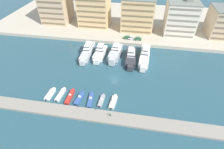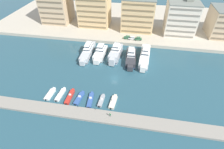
{
  "view_description": "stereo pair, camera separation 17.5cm",
  "coord_description": "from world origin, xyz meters",
  "px_view_note": "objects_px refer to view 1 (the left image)",
  "views": [
    {
      "loc": [
        8.72,
        -58.59,
        50.69
      ],
      "look_at": [
        -1.11,
        -0.71,
        2.5
      ],
      "focal_mm": 28.0,
      "sensor_mm": 36.0,
      "label": 1
    },
    {
      "loc": [
        8.9,
        -58.56,
        50.69
      ],
      "look_at": [
        -1.11,
        -0.71,
        2.5
      ],
      "focal_mm": 28.0,
      "sensor_mm": 36.0,
      "label": 2
    }
  ],
  "objects_px": {
    "yacht_white_center": "(145,56)",
    "car_white_left": "(132,38)",
    "yacht_charcoal_center_left": "(131,57)",
    "motorboat_blue_center": "(91,100)",
    "yacht_silver_far_left": "(88,51)",
    "motorboat_white_far_left": "(50,94)",
    "pedestrian_near_edge": "(110,115)",
    "yacht_silver_mid_left": "(115,53)",
    "motorboat_cream_mid_right": "(113,102)",
    "motorboat_blue_center_left": "(79,98)",
    "car_green_mid_left": "(138,38)",
    "yacht_white_left": "(100,53)",
    "motorboat_white_left": "(61,95)",
    "motorboat_red_mid_left": "(70,97)",
    "motorboat_grey_center_right": "(102,101)",
    "car_green_far_left": "(127,37)"
  },
  "relations": [
    {
      "from": "motorboat_white_left",
      "to": "motorboat_red_mid_left",
      "type": "relative_size",
      "value": 0.92
    },
    {
      "from": "yacht_silver_far_left",
      "to": "yacht_white_left",
      "type": "height_order",
      "value": "yacht_white_left"
    },
    {
      "from": "yacht_white_center",
      "to": "motorboat_white_left",
      "type": "bearing_deg",
      "value": -135.86
    },
    {
      "from": "yacht_charcoal_center_left",
      "to": "yacht_silver_far_left",
      "type": "bearing_deg",
      "value": 176.11
    },
    {
      "from": "motorboat_grey_center_right",
      "to": "car_white_left",
      "type": "height_order",
      "value": "car_white_left"
    },
    {
      "from": "motorboat_grey_center_right",
      "to": "motorboat_blue_center_left",
      "type": "bearing_deg",
      "value": -179.65
    },
    {
      "from": "yacht_charcoal_center_left",
      "to": "car_white_left",
      "type": "distance_m",
      "value": 18.73
    },
    {
      "from": "motorboat_blue_center",
      "to": "motorboat_cream_mid_right",
      "type": "bearing_deg",
      "value": 2.95
    },
    {
      "from": "motorboat_grey_center_right",
      "to": "car_green_far_left",
      "type": "distance_m",
      "value": 49.26
    },
    {
      "from": "car_white_left",
      "to": "yacht_white_center",
      "type": "bearing_deg",
      "value": -64.84
    },
    {
      "from": "motorboat_white_left",
      "to": "motorboat_cream_mid_right",
      "type": "height_order",
      "value": "motorboat_cream_mid_right"
    },
    {
      "from": "yacht_white_left",
      "to": "yacht_silver_mid_left",
      "type": "xyz_separation_m",
      "value": [
        7.98,
        0.19,
        0.48
      ]
    },
    {
      "from": "car_green_mid_left",
      "to": "pedestrian_near_edge",
      "type": "distance_m",
      "value": 55.83
    },
    {
      "from": "motorboat_cream_mid_right",
      "to": "car_white_left",
      "type": "relative_size",
      "value": 1.78
    },
    {
      "from": "car_white_left",
      "to": "car_green_far_left",
      "type": "bearing_deg",
      "value": 172.04
    },
    {
      "from": "yacht_charcoal_center_left",
      "to": "car_green_far_left",
      "type": "height_order",
      "value": "yacht_charcoal_center_left"
    },
    {
      "from": "yacht_silver_far_left",
      "to": "yacht_charcoal_center_left",
      "type": "distance_m",
      "value": 22.93
    },
    {
      "from": "motorboat_white_far_left",
      "to": "motorboat_white_left",
      "type": "relative_size",
      "value": 0.93
    },
    {
      "from": "motorboat_blue_center",
      "to": "motorboat_cream_mid_right",
      "type": "distance_m",
      "value": 8.86
    },
    {
      "from": "motorboat_red_mid_left",
      "to": "motorboat_grey_center_right",
      "type": "relative_size",
      "value": 1.25
    },
    {
      "from": "motorboat_blue_center_left",
      "to": "car_white_left",
      "type": "bearing_deg",
      "value": 71.41
    },
    {
      "from": "yacht_white_left",
      "to": "yacht_silver_mid_left",
      "type": "relative_size",
      "value": 0.95
    },
    {
      "from": "yacht_white_center",
      "to": "car_green_mid_left",
      "type": "height_order",
      "value": "yacht_white_center"
    },
    {
      "from": "yacht_charcoal_center_left",
      "to": "car_white_left",
      "type": "height_order",
      "value": "yacht_charcoal_center_left"
    },
    {
      "from": "yacht_white_left",
      "to": "yacht_silver_far_left",
      "type": "bearing_deg",
      "value": 176.7
    },
    {
      "from": "motorboat_white_left",
      "to": "motorboat_blue_center",
      "type": "bearing_deg",
      "value": -3.32
    },
    {
      "from": "car_white_left",
      "to": "motorboat_blue_center",
      "type": "bearing_deg",
      "value": -103.58
    },
    {
      "from": "yacht_white_center",
      "to": "car_white_left",
      "type": "height_order",
      "value": "yacht_white_center"
    },
    {
      "from": "yacht_white_left",
      "to": "motorboat_blue_center_left",
      "type": "height_order",
      "value": "yacht_white_left"
    },
    {
      "from": "yacht_silver_far_left",
      "to": "pedestrian_near_edge",
      "type": "xyz_separation_m",
      "value": [
        18.96,
        -38.36,
        -0.16
      ]
    },
    {
      "from": "motorboat_red_mid_left",
      "to": "motorboat_blue_center",
      "type": "bearing_deg",
      "value": -1.25
    },
    {
      "from": "motorboat_white_far_left",
      "to": "motorboat_white_left",
      "type": "xyz_separation_m",
      "value": [
        4.19,
        0.44,
        0.02
      ]
    },
    {
      "from": "yacht_white_left",
      "to": "car_green_far_left",
      "type": "relative_size",
      "value": 3.89
    },
    {
      "from": "yacht_silver_mid_left",
      "to": "motorboat_blue_center",
      "type": "height_order",
      "value": "yacht_silver_mid_left"
    },
    {
      "from": "yacht_silver_far_left",
      "to": "car_green_far_left",
      "type": "distance_m",
      "value": 25.94
    },
    {
      "from": "motorboat_white_far_left",
      "to": "pedestrian_near_edge",
      "type": "bearing_deg",
      "value": -15.14
    },
    {
      "from": "yacht_silver_far_left",
      "to": "yacht_white_center",
      "type": "distance_m",
      "value": 29.73
    },
    {
      "from": "yacht_silver_mid_left",
      "to": "motorboat_white_left",
      "type": "xyz_separation_m",
      "value": [
        -17.34,
        -30.78,
        -2.09
      ]
    },
    {
      "from": "motorboat_blue_center",
      "to": "car_green_mid_left",
      "type": "distance_m",
      "value": 51.22
    },
    {
      "from": "motorboat_red_mid_left",
      "to": "motorboat_blue_center_left",
      "type": "distance_m",
      "value": 3.84
    },
    {
      "from": "yacht_white_left",
      "to": "car_white_left",
      "type": "relative_size",
      "value": 3.82
    },
    {
      "from": "yacht_silver_mid_left",
      "to": "motorboat_grey_center_right",
      "type": "bearing_deg",
      "value": -91.0
    },
    {
      "from": "motorboat_white_left",
      "to": "yacht_white_center",
      "type": "bearing_deg",
      "value": 44.14
    },
    {
      "from": "motorboat_red_mid_left",
      "to": "pedestrian_near_edge",
      "type": "distance_m",
      "value": 18.69
    },
    {
      "from": "yacht_charcoal_center_left",
      "to": "car_white_left",
      "type": "bearing_deg",
      "value": 93.26
    },
    {
      "from": "motorboat_blue_center",
      "to": "yacht_silver_far_left",
      "type": "bearing_deg",
      "value": 107.54
    },
    {
      "from": "motorboat_white_left",
      "to": "car_green_far_left",
      "type": "bearing_deg",
      "value": 65.97
    },
    {
      "from": "motorboat_red_mid_left",
      "to": "motorboat_grey_center_right",
      "type": "xyz_separation_m",
      "value": [
        12.69,
        0.06,
        -0.03
      ]
    },
    {
      "from": "motorboat_white_left",
      "to": "motorboat_blue_center_left",
      "type": "relative_size",
      "value": 1.01
    },
    {
      "from": "motorboat_grey_center_right",
      "to": "motorboat_cream_mid_right",
      "type": "bearing_deg",
      "value": 2.62
    }
  ]
}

